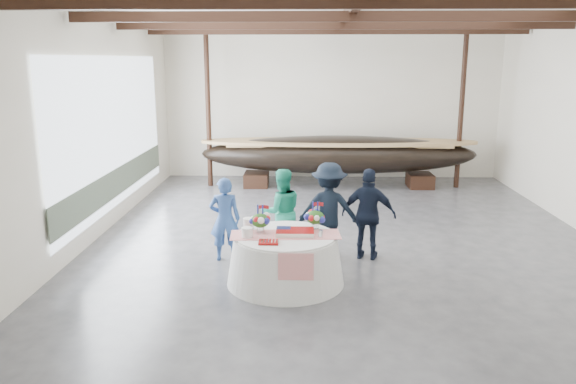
{
  "coord_description": "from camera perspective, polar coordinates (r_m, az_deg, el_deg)",
  "views": [
    {
      "loc": [
        -0.82,
        -11.05,
        3.53
      ],
      "look_at": [
        -1.11,
        -1.12,
        1.18
      ],
      "focal_mm": 35.0,
      "sensor_mm": 36.0,
      "label": 1
    }
  ],
  "objects": [
    {
      "name": "guest_woman_blue",
      "position": [
        10.07,
        -6.43,
        -2.76
      ],
      "size": [
        0.58,
        0.41,
        1.52
      ],
      "primitive_type": "imported",
      "rotation": [
        0.0,
        0.0,
        3.23
      ],
      "color": "navy",
      "rests_on": "ground"
    },
    {
      "name": "open_bay",
      "position": [
        12.85,
        -17.17,
        5.1
      ],
      "size": [
        0.03,
        7.0,
        3.2
      ],
      "color": "silver",
      "rests_on": "ground"
    },
    {
      "name": "pavilion_structure",
      "position": [
        11.88,
        5.83,
        15.52
      ],
      "size": [
        9.8,
        11.76,
        4.5
      ],
      "color": "black",
      "rests_on": "ground"
    },
    {
      "name": "guest_man_left",
      "position": [
        10.24,
        4.18,
        -1.8
      ],
      "size": [
        1.18,
        0.75,
        1.74
      ],
      "primitive_type": "imported",
      "rotation": [
        0.0,
        0.0,
        3.04
      ],
      "color": "black",
      "rests_on": "ground"
    },
    {
      "name": "wall_left",
      "position": [
        11.88,
        -19.07,
        6.4
      ],
      "size": [
        0.02,
        12.0,
        4.5
      ],
      "primitive_type": "cube",
      "color": "silver",
      "rests_on": "ground"
    },
    {
      "name": "tabletop_items",
      "position": [
        9.06,
        -0.32,
        -3.19
      ],
      "size": [
        1.78,
        1.02,
        0.4
      ],
      "color": "red",
      "rests_on": "banquet_table"
    },
    {
      "name": "floor",
      "position": [
        11.63,
        5.64,
        -4.43
      ],
      "size": [
        10.0,
        12.0,
        0.01
      ],
      "primitive_type": "cube",
      "color": "#3D3D42",
      "rests_on": "ground"
    },
    {
      "name": "longboat_display",
      "position": [
        15.9,
        5.14,
        3.84
      ],
      "size": [
        7.75,
        1.55,
        1.45
      ],
      "color": "black",
      "rests_on": "ground"
    },
    {
      "name": "ceiling",
      "position": [
        11.12,
        6.2,
        18.24
      ],
      "size": [
        10.0,
        12.0,
        0.01
      ],
      "primitive_type": "cube",
      "color": "white",
      "rests_on": "wall_back"
    },
    {
      "name": "wall_back",
      "position": [
        17.11,
        4.46,
        8.98
      ],
      "size": [
        10.0,
        0.02,
        4.5
      ],
      "primitive_type": "cube",
      "color": "silver",
      "rests_on": "ground"
    },
    {
      "name": "guest_man_right",
      "position": [
        10.16,
        8.2,
        -2.26
      ],
      "size": [
        1.04,
        0.64,
        1.66
      ],
      "primitive_type": "imported",
      "rotation": [
        0.0,
        0.0,
        2.89
      ],
      "color": "black",
      "rests_on": "ground"
    },
    {
      "name": "wall_front",
      "position": [
        5.27,
        10.56,
        -1.0
      ],
      "size": [
        10.0,
        0.02,
        4.5
      ],
      "primitive_type": "cube",
      "color": "silver",
      "rests_on": "ground"
    },
    {
      "name": "guest_woman_teal",
      "position": [
        10.32,
        -0.66,
        -2.02
      ],
      "size": [
        0.9,
        0.77,
        1.6
      ],
      "primitive_type": "imported",
      "rotation": [
        0.0,
        0.0,
        3.38
      ],
      "color": "#1D9877",
      "rests_on": "ground"
    },
    {
      "name": "banquet_table",
      "position": [
        9.09,
        -0.26,
        -6.81
      ],
      "size": [
        1.89,
        1.89,
        0.81
      ],
      "color": "white",
      "rests_on": "ground"
    }
  ]
}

